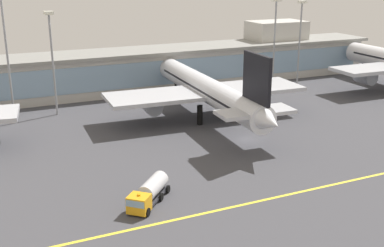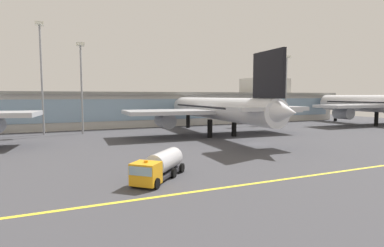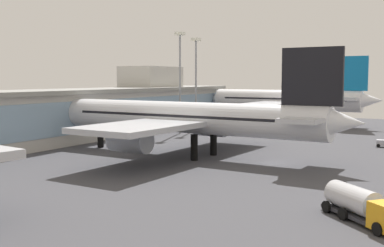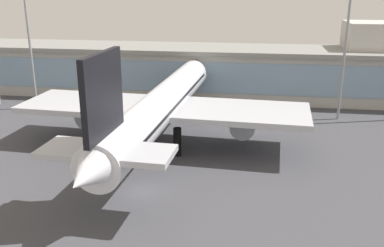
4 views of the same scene
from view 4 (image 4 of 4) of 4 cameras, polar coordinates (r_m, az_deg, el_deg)
name	(u,v)px [view 4 (image 4 of 4)]	position (r m, az deg, el deg)	size (l,w,h in m)	color
ground_plane	(142,191)	(50.11, -6.65, -8.90)	(180.00, 180.00, 0.00)	#424247
terminal_building	(207,69)	(90.05, 1.93, 7.15)	(127.57, 14.00, 15.46)	beige
airliner_near_right	(162,105)	(61.49, -3.97, 2.39)	(41.68, 55.59, 16.63)	black
apron_light_mast_west	(347,32)	(76.76, 19.77, 11.30)	(1.80, 1.80, 22.76)	gray
apron_light_mast_centre	(28,31)	(84.56, -20.79, 11.29)	(1.80, 1.80, 21.61)	gray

